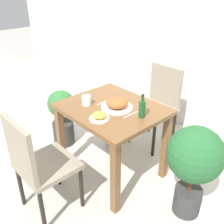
% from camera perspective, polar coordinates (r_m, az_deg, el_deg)
% --- Properties ---
extents(ground_plane, '(16.00, 16.00, 0.00)m').
position_cam_1_polar(ground_plane, '(2.71, 0.00, -12.65)').
color(ground_plane, '#B7B2A8').
extents(wall_back, '(8.00, 0.05, 2.60)m').
position_cam_1_polar(wall_back, '(3.14, 18.87, 18.04)').
color(wall_back, beige).
rests_on(wall_back, ground_plane).
extents(dining_table, '(0.87, 0.74, 0.72)m').
position_cam_1_polar(dining_table, '(2.37, 0.00, -1.63)').
color(dining_table, brown).
rests_on(dining_table, ground_plane).
extents(chair_near, '(0.42, 0.42, 0.89)m').
position_cam_1_polar(chair_near, '(2.09, -15.94, -10.50)').
color(chair_near, gray).
rests_on(chair_near, ground_plane).
extents(chair_far, '(0.42, 0.42, 0.89)m').
position_cam_1_polar(chair_far, '(2.96, 9.97, 2.20)').
color(chair_far, gray).
rests_on(chair_far, ground_plane).
extents(food_plate, '(0.28, 0.28, 0.10)m').
position_cam_1_polar(food_plate, '(2.27, 1.11, 1.79)').
color(food_plate, white).
rests_on(food_plate, dining_table).
extents(side_plate, '(0.17, 0.17, 0.06)m').
position_cam_1_polar(side_plate, '(2.11, -2.80, -0.95)').
color(side_plate, white).
rests_on(side_plate, dining_table).
extents(drink_cup, '(0.08, 0.08, 0.09)m').
position_cam_1_polar(drink_cup, '(2.34, -5.57, 2.55)').
color(drink_cup, white).
rests_on(drink_cup, dining_table).
extents(sauce_bottle, '(0.05, 0.05, 0.21)m').
position_cam_1_polar(sauce_bottle, '(2.12, 6.58, 0.83)').
color(sauce_bottle, '#194C23').
rests_on(sauce_bottle, dining_table).
extents(fork_utensil, '(0.03, 0.19, 0.00)m').
position_cam_1_polar(fork_utensil, '(2.40, -1.69, 2.24)').
color(fork_utensil, silver).
rests_on(fork_utensil, dining_table).
extents(spoon_utensil, '(0.01, 0.17, 0.00)m').
position_cam_1_polar(spoon_utensil, '(2.18, 4.15, -0.59)').
color(spoon_utensil, silver).
rests_on(spoon_utensil, dining_table).
extents(potted_plant_left, '(0.29, 0.29, 0.66)m').
position_cam_1_polar(potted_plant_left, '(2.98, -10.82, -0.65)').
color(potted_plant_left, '#333333').
rests_on(potted_plant_left, ground_plane).
extents(potted_plant_right, '(0.43, 0.43, 0.80)m').
position_cam_1_polar(potted_plant_right, '(2.09, 17.48, -10.08)').
color(potted_plant_right, '#333333').
rests_on(potted_plant_right, ground_plane).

